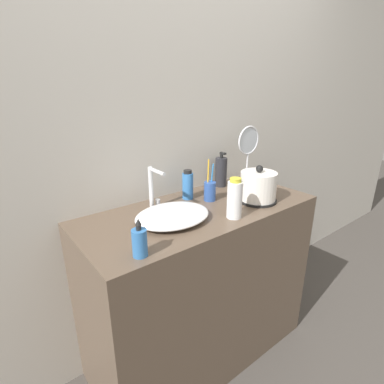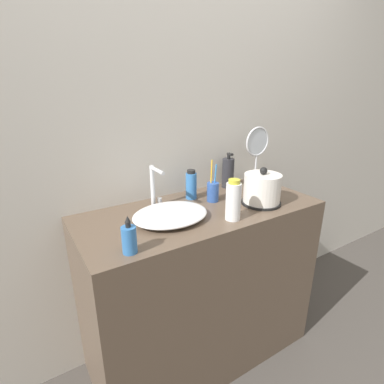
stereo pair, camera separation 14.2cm
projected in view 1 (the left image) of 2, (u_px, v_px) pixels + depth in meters
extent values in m
plane|color=#47423D|center=(231.00, 381.00, 1.61)|extent=(12.00, 12.00, 0.00)
cube|color=beige|center=(167.00, 125.00, 1.57)|extent=(6.00, 0.04, 2.60)
cube|color=brown|center=(200.00, 285.00, 1.65)|extent=(1.22, 0.53, 0.92)
ellipsoid|color=white|center=(173.00, 215.00, 1.35)|extent=(0.35, 0.28, 0.05)
cylinder|color=silver|center=(151.00, 188.00, 1.46)|extent=(0.02, 0.02, 0.21)
cylinder|color=silver|center=(157.00, 171.00, 1.38)|extent=(0.02, 0.12, 0.02)
cylinder|color=silver|center=(158.00, 203.00, 1.51)|extent=(0.02, 0.02, 0.04)
cylinder|color=black|center=(257.00, 200.00, 1.59)|extent=(0.20, 0.20, 0.01)
cylinder|color=white|center=(258.00, 187.00, 1.56)|extent=(0.19, 0.19, 0.16)
sphere|color=black|center=(259.00, 169.00, 1.53)|extent=(0.04, 0.04, 0.04)
cylinder|color=#2D519E|center=(210.00, 191.00, 1.58)|extent=(0.06, 0.06, 0.10)
cylinder|color=yellow|center=(208.00, 177.00, 1.56)|extent=(0.02, 0.02, 0.18)
cylinder|color=#338CE0|center=(212.00, 178.00, 1.56)|extent=(0.01, 0.03, 0.16)
cylinder|color=#28282D|center=(221.00, 172.00, 1.79)|extent=(0.07, 0.07, 0.17)
cylinder|color=black|center=(221.00, 156.00, 1.76)|extent=(0.02, 0.02, 0.02)
cube|color=black|center=(223.00, 153.00, 1.74)|extent=(0.02, 0.04, 0.01)
cylinder|color=white|center=(235.00, 200.00, 1.36)|extent=(0.07, 0.07, 0.17)
cylinder|color=gold|center=(236.00, 180.00, 1.33)|extent=(0.05, 0.05, 0.02)
cylinder|color=#3370B7|center=(140.00, 243.00, 1.07)|extent=(0.06, 0.06, 0.10)
cylinder|color=black|center=(139.00, 227.00, 1.04)|extent=(0.02, 0.02, 0.02)
cone|color=black|center=(138.00, 222.00, 1.04)|extent=(0.02, 0.02, 0.02)
cylinder|color=#3370B7|center=(188.00, 186.00, 1.60)|extent=(0.06, 0.06, 0.14)
cylinder|color=black|center=(188.00, 172.00, 1.57)|extent=(0.04, 0.04, 0.02)
cylinder|color=silver|center=(246.00, 182.00, 1.87)|extent=(0.12, 0.12, 0.01)
cylinder|color=silver|center=(247.00, 168.00, 1.84)|extent=(0.01, 0.01, 0.18)
torus|color=silver|center=(249.00, 140.00, 1.78)|extent=(0.17, 0.01, 0.17)
cylinder|color=silver|center=(249.00, 140.00, 1.78)|extent=(0.15, 0.00, 0.15)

